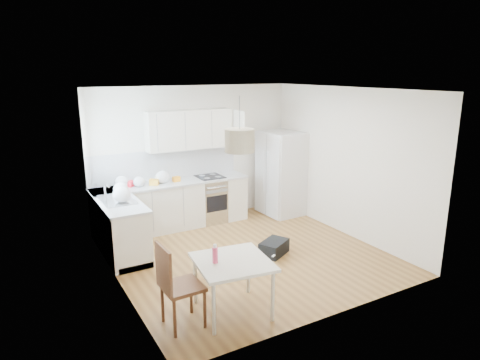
# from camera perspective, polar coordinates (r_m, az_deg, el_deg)

# --- Properties ---
(floor) EXTENTS (4.20, 4.20, 0.00)m
(floor) POSITION_cam_1_polar(r_m,az_deg,el_deg) (7.24, 0.94, -9.90)
(floor) COLOR brown
(floor) RESTS_ON ground
(ceiling) EXTENTS (4.20, 4.20, 0.00)m
(ceiling) POSITION_cam_1_polar(r_m,az_deg,el_deg) (6.60, 1.03, 11.99)
(ceiling) COLOR white
(ceiling) RESTS_ON wall_back
(wall_back) EXTENTS (4.20, 0.00, 4.20)m
(wall_back) POSITION_cam_1_polar(r_m,az_deg,el_deg) (8.62, -6.15, 3.45)
(wall_back) COLOR white
(wall_back) RESTS_ON floor
(wall_left) EXTENTS (0.00, 4.20, 4.20)m
(wall_left) POSITION_cam_1_polar(r_m,az_deg,el_deg) (6.03, -16.46, -1.86)
(wall_left) COLOR white
(wall_left) RESTS_ON floor
(wall_right) EXTENTS (0.00, 4.20, 4.20)m
(wall_right) POSITION_cam_1_polar(r_m,az_deg,el_deg) (8.04, 13.99, 2.30)
(wall_right) COLOR white
(wall_right) RESTS_ON floor
(window_glassblock) EXTENTS (0.02, 1.00, 1.00)m
(window_glassblock) POSITION_cam_1_polar(r_m,az_deg,el_deg) (7.05, -18.80, 3.60)
(window_glassblock) COLOR #BFE0F9
(window_glassblock) RESTS_ON wall_left
(cabinets_back) EXTENTS (3.00, 0.60, 0.88)m
(cabinets_back) POSITION_cam_1_polar(r_m,az_deg,el_deg) (8.36, -8.93, -3.44)
(cabinets_back) COLOR silver
(cabinets_back) RESTS_ON floor
(cabinets_left) EXTENTS (0.60, 1.80, 0.88)m
(cabinets_left) POSITION_cam_1_polar(r_m,az_deg,el_deg) (7.49, -15.90, -5.98)
(cabinets_left) COLOR silver
(cabinets_left) RESTS_ON floor
(counter_back) EXTENTS (3.02, 0.64, 0.04)m
(counter_back) POSITION_cam_1_polar(r_m,az_deg,el_deg) (8.23, -9.05, -0.39)
(counter_back) COLOR #AAACAF
(counter_back) RESTS_ON cabinets_back
(counter_left) EXTENTS (0.64, 1.82, 0.04)m
(counter_left) POSITION_cam_1_polar(r_m,az_deg,el_deg) (7.35, -16.15, -2.61)
(counter_left) COLOR #AAACAF
(counter_left) RESTS_ON cabinets_left
(backsplash_back) EXTENTS (3.00, 0.01, 0.58)m
(backsplash_back) POSITION_cam_1_polar(r_m,az_deg,el_deg) (8.43, -9.85, 2.09)
(backsplash_back) COLOR white
(backsplash_back) RESTS_ON wall_back
(backsplash_left) EXTENTS (0.01, 1.80, 0.58)m
(backsplash_left) POSITION_cam_1_polar(r_m,az_deg,el_deg) (7.21, -18.58, -0.56)
(backsplash_left) COLOR white
(backsplash_left) RESTS_ON wall_left
(upper_cabinets) EXTENTS (1.70, 0.32, 0.75)m
(upper_cabinets) POSITION_cam_1_polar(r_m,az_deg,el_deg) (8.33, -6.75, 6.71)
(upper_cabinets) COLOR silver
(upper_cabinets) RESTS_ON wall_back
(range_oven) EXTENTS (0.50, 0.61, 0.88)m
(range_oven) POSITION_cam_1_polar(r_m,az_deg,el_deg) (8.66, -3.98, -2.67)
(range_oven) COLOR #B6B8BB
(range_oven) RESTS_ON floor
(sink) EXTENTS (0.50, 0.80, 0.16)m
(sink) POSITION_cam_1_polar(r_m,az_deg,el_deg) (7.30, -16.06, -2.60)
(sink) COLOR #B6B8BB
(sink) RESTS_ON counter_left
(refrigerator) EXTENTS (0.87, 0.90, 1.75)m
(refrigerator) POSITION_cam_1_polar(r_m,az_deg,el_deg) (9.05, 5.60, 0.92)
(refrigerator) COLOR silver
(refrigerator) RESTS_ON floor
(dining_table) EXTENTS (1.00, 1.00, 0.70)m
(dining_table) POSITION_cam_1_polar(r_m,az_deg,el_deg) (5.40, -1.01, -11.40)
(dining_table) COLOR beige
(dining_table) RESTS_ON floor
(dining_chair) EXTENTS (0.46, 0.46, 1.06)m
(dining_chair) POSITION_cam_1_polar(r_m,az_deg,el_deg) (5.23, -7.66, -13.66)
(dining_chair) COLOR #472515
(dining_chair) RESTS_ON floor
(drink_bottle) EXTENTS (0.07, 0.07, 0.24)m
(drink_bottle) POSITION_cam_1_polar(r_m,az_deg,el_deg) (5.27, -3.35, -9.76)
(drink_bottle) COLOR #D93C61
(drink_bottle) RESTS_ON dining_table
(gym_bag) EXTENTS (0.60, 0.53, 0.23)m
(gym_bag) POSITION_cam_1_polar(r_m,az_deg,el_deg) (7.22, 4.55, -8.97)
(gym_bag) COLOR black
(gym_bag) RESTS_ON floor
(pendant_lamp) EXTENTS (0.37, 0.37, 0.27)m
(pendant_lamp) POSITION_cam_1_polar(r_m,az_deg,el_deg) (5.04, -0.07, 5.28)
(pendant_lamp) COLOR #BEB092
(pendant_lamp) RESTS_ON ceiling
(grocery_bag_a) EXTENTS (0.24, 0.20, 0.21)m
(grocery_bag_a) POSITION_cam_1_polar(r_m,az_deg,el_deg) (8.00, -15.51, -0.24)
(grocery_bag_a) COLOR white
(grocery_bag_a) RESTS_ON counter_back
(grocery_bag_b) EXTENTS (0.21, 0.18, 0.19)m
(grocery_bag_b) POSITION_cam_1_polar(r_m,az_deg,el_deg) (7.98, -13.31, -0.23)
(grocery_bag_b) COLOR white
(grocery_bag_b) RESTS_ON counter_back
(grocery_bag_c) EXTENTS (0.27, 0.23, 0.24)m
(grocery_bag_c) POSITION_cam_1_polar(r_m,az_deg,el_deg) (8.13, -10.33, 0.38)
(grocery_bag_c) COLOR white
(grocery_bag_c) RESTS_ON counter_back
(grocery_bag_d) EXTENTS (0.25, 0.21, 0.22)m
(grocery_bag_d) POSITION_cam_1_polar(r_m,az_deg,el_deg) (7.52, -15.61, -1.14)
(grocery_bag_d) COLOR white
(grocery_bag_d) RESTS_ON counter_back
(grocery_bag_e) EXTENTS (0.29, 0.24, 0.26)m
(grocery_bag_e) POSITION_cam_1_polar(r_m,az_deg,el_deg) (7.10, -15.51, -1.89)
(grocery_bag_e) COLOR white
(grocery_bag_e) RESTS_ON counter_left
(snack_orange) EXTENTS (0.15, 0.11, 0.10)m
(snack_orange) POSITION_cam_1_polar(r_m,az_deg,el_deg) (8.24, -8.48, 0.13)
(snack_orange) COLOR orange
(snack_orange) RESTS_ON counter_back
(snack_yellow) EXTENTS (0.19, 0.18, 0.11)m
(snack_yellow) POSITION_cam_1_polar(r_m,az_deg,el_deg) (8.05, -11.38, -0.28)
(snack_yellow) COLOR orange
(snack_yellow) RESTS_ON counter_back
(snack_red) EXTENTS (0.18, 0.17, 0.11)m
(snack_red) POSITION_cam_1_polar(r_m,az_deg,el_deg) (8.04, -14.35, -0.48)
(snack_red) COLOR red
(snack_red) RESTS_ON counter_back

